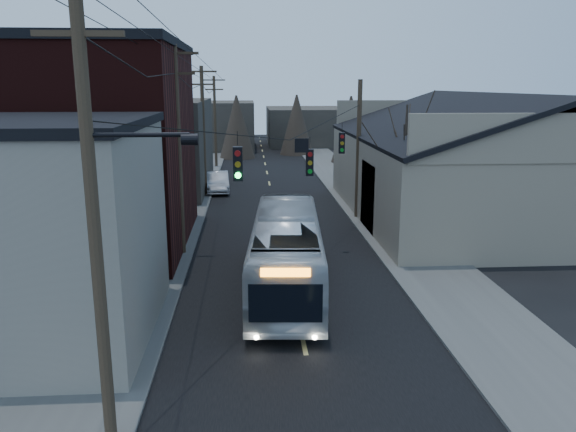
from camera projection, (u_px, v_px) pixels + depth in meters
name	position (u px, v px, depth m)	size (l,w,h in m)	color
road_surface	(273.00, 203.00, 39.74)	(9.00, 110.00, 0.02)	black
sidewalk_left	(181.00, 204.00, 39.29)	(4.00, 110.00, 0.12)	#474744
sidewalk_right	(364.00, 201.00, 40.17)	(4.00, 110.00, 0.12)	#474744
building_clapboard	(21.00, 236.00, 17.94)	(8.00, 8.00, 7.00)	slate
building_brick	(83.00, 150.00, 28.21)	(10.00, 12.00, 10.00)	black
building_left_far	(149.00, 146.00, 44.13)	(9.00, 14.00, 7.00)	#332E29
warehouse	(484.00, 174.00, 35.15)	(16.16, 20.60, 7.73)	gray
building_far_left	(215.00, 125.00, 72.63)	(10.00, 12.00, 6.00)	#332E29
building_far_right	(311.00, 126.00, 78.48)	(12.00, 14.00, 5.00)	#332E29
bare_tree	(404.00, 174.00, 29.65)	(0.40, 0.40, 7.20)	black
utility_lines	(224.00, 142.00, 32.71)	(11.24, 45.28, 10.50)	#382B1E
bus	(286.00, 252.00, 22.76)	(2.65, 11.35, 3.16)	#ADB4B9
parked_car	(218.00, 182.00, 43.69)	(1.65, 4.74, 1.56)	#A9ABB1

